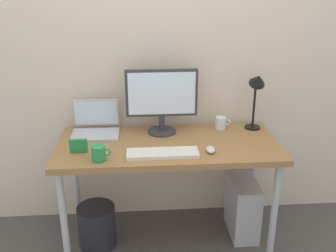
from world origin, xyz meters
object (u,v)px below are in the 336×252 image
(mouse, at_px, (211,150))
(wastebasket, at_px, (97,226))
(desk, at_px, (168,153))
(monitor, at_px, (162,98))
(desk_lamp, at_px, (257,88))
(computer_tower, at_px, (242,207))
(glass_cup, at_px, (221,123))
(keyboard, at_px, (163,153))
(photo_frame, at_px, (78,146))
(coffee_mug, at_px, (99,153))
(laptop, at_px, (96,126))

(mouse, bearing_deg, wastebasket, 170.05)
(desk, distance_m, monitor, 0.37)
(desk_lamp, relative_size, computer_tower, 1.03)
(desk_lamp, relative_size, mouse, 4.80)
(glass_cup, bearing_deg, keyboard, -137.26)
(mouse, distance_m, computer_tower, 0.66)
(desk, relative_size, photo_frame, 13.18)
(keyboard, distance_m, glass_cup, 0.60)
(mouse, height_order, coffee_mug, coffee_mug)
(glass_cup, bearing_deg, wastebasket, -164.11)
(laptop, height_order, glass_cup, laptop)
(desk, xyz_separation_m, glass_cup, (0.39, 0.23, 0.11))
(desk, xyz_separation_m, wastebasket, (-0.50, -0.03, -0.53))
(coffee_mug, height_order, wastebasket, coffee_mug)
(photo_frame, bearing_deg, glass_cup, 19.17)
(desk_lamp, relative_size, photo_frame, 3.93)
(desk, xyz_separation_m, monitor, (-0.03, 0.19, 0.32))
(monitor, relative_size, computer_tower, 1.16)
(monitor, distance_m, photo_frame, 0.64)
(desk_lamp, xyz_separation_m, mouse, (-0.37, -0.35, -0.29))
(desk, height_order, keyboard, keyboard)
(laptop, bearing_deg, monitor, -1.98)
(monitor, bearing_deg, coffee_mug, -134.09)
(desk, relative_size, coffee_mug, 12.39)
(coffee_mug, bearing_deg, desk_lamp, 21.40)
(desk, distance_m, laptop, 0.54)
(laptop, xyz_separation_m, coffee_mug, (0.06, -0.43, -0.01))
(desk, xyz_separation_m, keyboard, (-0.05, -0.18, 0.08))
(desk, bearing_deg, monitor, 98.63)
(wastebasket, bearing_deg, keyboard, -18.78)
(coffee_mug, bearing_deg, laptop, 97.61)
(mouse, xyz_separation_m, glass_cup, (0.14, 0.39, 0.03))
(keyboard, xyz_separation_m, wastebasket, (-0.45, 0.15, -0.61))
(monitor, xyz_separation_m, mouse, (0.28, -0.35, -0.24))
(wastebasket, bearing_deg, mouse, -9.95)
(keyboard, xyz_separation_m, computer_tower, (0.59, 0.22, -0.55))
(photo_frame, distance_m, wastebasket, 0.66)
(desk_lamp, bearing_deg, monitor, -179.96)
(laptop, distance_m, glass_cup, 0.88)
(keyboard, bearing_deg, desk_lamp, 28.77)
(coffee_mug, distance_m, wastebasket, 0.68)
(mouse, xyz_separation_m, photo_frame, (-0.81, 0.05, 0.03))
(mouse, relative_size, photo_frame, 0.82)
(computer_tower, bearing_deg, desk_lamp, 62.18)
(mouse, relative_size, coffee_mug, 0.77)
(desk, height_order, computer_tower, desk)
(laptop, distance_m, wastebasket, 0.70)
(monitor, bearing_deg, photo_frame, -151.23)
(mouse, height_order, photo_frame, photo_frame)
(desk_lamp, bearing_deg, photo_frame, -166.12)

